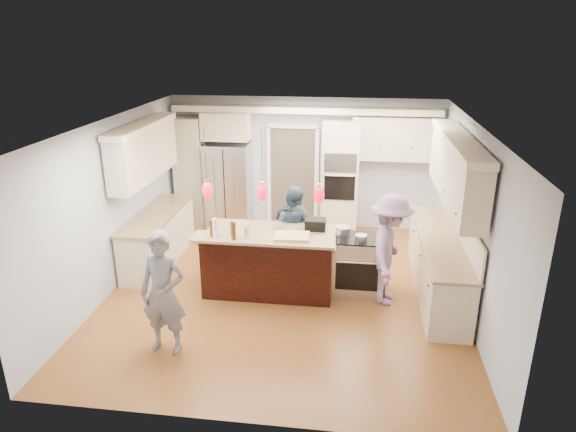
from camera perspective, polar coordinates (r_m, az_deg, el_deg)
name	(u,v)px	position (r m, az deg, el deg)	size (l,w,h in m)	color
ground_plane	(285,290)	(8.38, -0.32, -8.22)	(6.00, 6.00, 0.00)	brown
room_shell	(285,182)	(7.68, -0.35, 3.79)	(5.54, 6.04, 2.72)	#B2BCC6
refrigerator	(229,186)	(10.72, -6.62, 3.31)	(0.90, 0.70, 1.80)	#B7B7BC
oven_column	(340,178)	(10.37, 5.83, 4.20)	(0.72, 0.69, 2.30)	beige
back_upper_cabinets	(267,150)	(10.48, -2.32, 7.38)	(5.30, 0.61, 2.54)	beige
right_counter_run	(444,230)	(8.27, 17.00, -1.51)	(0.64, 3.10, 2.51)	beige
left_cabinets	(153,206)	(9.29, -14.75, 1.09)	(0.64, 2.30, 2.51)	beige
kitchen_island	(271,260)	(8.26, -1.95, -4.91)	(2.10, 1.46, 1.12)	black
island_range	(359,265)	(8.25, 7.87, -5.38)	(0.82, 0.71, 0.92)	#B7B7BC
pendant_lights	(262,193)	(7.25, -2.86, 2.62)	(1.75, 0.15, 1.03)	black
person_bar_end	(163,293)	(6.76, -13.70, -8.32)	(0.60, 0.40, 1.66)	slate
person_far_left	(293,229)	(8.83, 0.57, -1.41)	(0.72, 0.56, 1.47)	#273B4D
person_far_right	(295,228)	(8.82, 0.76, -1.33)	(0.88, 0.37, 1.50)	#435E5D
person_range_side	(390,250)	(7.85, 11.21, -3.71)	(1.11, 0.64, 1.72)	gray
floor_rug	(436,295)	(8.57, 16.12, -8.38)	(0.57, 0.84, 0.01)	#957351
water_bottle	(215,228)	(7.49, -8.14, -1.34)	(0.07, 0.07, 0.29)	silver
beer_bottle_a	(212,228)	(7.54, -8.46, -1.36)	(0.06, 0.06, 0.25)	#47250C
beer_bottle_b	(234,231)	(7.39, -6.07, -1.67)	(0.07, 0.07, 0.27)	#47250C
beer_bottle_c	(232,229)	(7.54, -6.23, -1.40)	(0.05, 0.05, 0.22)	#47250C
drink_can	(247,232)	(7.51, -4.59, -1.78)	(0.07, 0.07, 0.14)	#B7B7BC
cutting_board	(292,236)	(7.46, 0.43, -2.28)	(0.51, 0.36, 0.04)	tan
pot_large	(343,231)	(8.12, 6.14, -1.63)	(0.23, 0.23, 0.14)	#B7B7BC
pot_small	(361,238)	(7.93, 8.11, -2.41)	(0.19, 0.19, 0.09)	#B7B7BC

